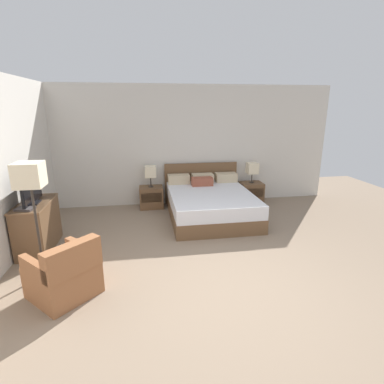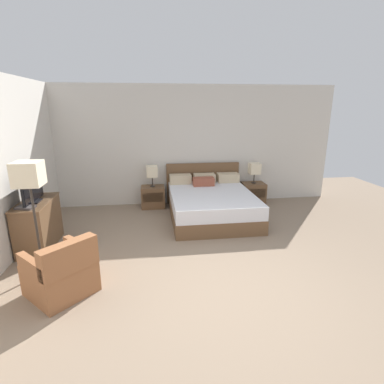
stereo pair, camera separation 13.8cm
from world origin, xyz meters
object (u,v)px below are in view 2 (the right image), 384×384
at_px(nightstand_right, 253,193).
at_px(dresser, 38,224).
at_px(armchair_by_window, 62,273).
at_px(bed, 211,203).
at_px(book_red_cover, 25,207).
at_px(table_lamp_right, 255,169).
at_px(nightstand_left, 153,197).
at_px(floor_lamp, 29,181).
at_px(table_lamp_left, 152,172).
at_px(tv, 32,187).

xyz_separation_m(nightstand_right, dresser, (-4.26, -1.79, 0.16)).
distance_m(dresser, armchair_by_window, 1.60).
height_order(bed, book_red_cover, bed).
relative_size(bed, table_lamp_right, 4.46).
height_order(book_red_cover, armchair_by_window, book_red_cover).
bearing_deg(nightstand_right, book_red_cover, -153.41).
distance_m(nightstand_left, floor_lamp, 3.28).
relative_size(table_lamp_left, book_red_cover, 1.91).
bearing_deg(nightstand_right, bed, -146.88).
bearing_deg(dresser, table_lamp_left, 43.75).
distance_m(nightstand_left, armchair_by_window, 3.41).
xyz_separation_m(table_lamp_right, tv, (-4.25, -1.83, 0.19)).
xyz_separation_m(nightstand_right, armchair_by_window, (-3.53, -3.21, 0.04)).
bearing_deg(nightstand_left, nightstand_right, 0.00).
bearing_deg(table_lamp_right, tv, -156.78).
bearing_deg(nightstand_left, floor_lamp, -120.17).
height_order(nightstand_right, dresser, dresser).
bearing_deg(dresser, bed, 18.23).
xyz_separation_m(table_lamp_left, book_red_cover, (-1.88, -2.14, -0.03)).
xyz_separation_m(nightstand_left, book_red_cover, (-1.88, -2.14, 0.56)).
relative_size(nightstand_left, tv, 0.68).
relative_size(table_lamp_left, floor_lamp, 0.30).
distance_m(bed, table_lamp_left, 1.52).
xyz_separation_m(tv, book_red_cover, (-0.02, -0.31, -0.22)).
xyz_separation_m(bed, dresser, (-3.06, -1.01, 0.11)).
distance_m(nightstand_left, table_lamp_left, 0.59).
distance_m(armchair_by_window, floor_lamp, 1.24).
relative_size(dresser, tv, 1.34).
bearing_deg(book_red_cover, floor_lamp, -59.06).
relative_size(tv, armchair_by_window, 0.80).
bearing_deg(floor_lamp, tv, 109.86).
bearing_deg(bed, table_lamp_left, 146.80).
bearing_deg(floor_lamp, book_red_cover, 120.94).
xyz_separation_m(bed, table_lamp_right, (1.19, 0.78, 0.54)).
distance_m(bed, nightstand_right, 1.43).
xyz_separation_m(table_lamp_right, floor_lamp, (-3.95, -2.68, 0.49)).
height_order(nightstand_right, table_lamp_right, table_lamp_right).
distance_m(bed, floor_lamp, 3.50).
height_order(bed, floor_lamp, floor_lamp).
distance_m(book_red_cover, armchair_by_window, 1.40).
bearing_deg(book_red_cover, tv, 87.13).
bearing_deg(table_lamp_left, bed, -33.20).
distance_m(bed, tv, 3.32).
height_order(tv, book_red_cover, tv).
relative_size(nightstand_left, book_red_cover, 2.10).
bearing_deg(book_red_cover, armchair_by_window, -55.31).
xyz_separation_m(nightstand_left, table_lamp_left, (0.00, 0.00, 0.59)).
height_order(bed, nightstand_right, bed).
bearing_deg(table_lamp_right, dresser, -157.20).
bearing_deg(bed, book_red_cover, -156.17).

